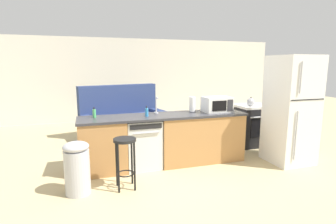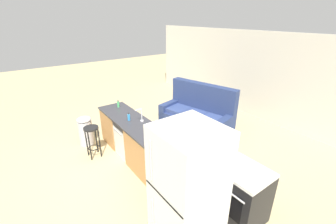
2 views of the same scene
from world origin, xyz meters
name	(u,v)px [view 1 (image 1 of 2)]	position (x,y,z in m)	size (l,w,h in m)	color
ground_plane	(157,165)	(0.00, 0.00, 0.00)	(24.00, 24.00, 0.00)	tan
wall_back	(132,80)	(0.30, 4.20, 1.30)	(10.00, 0.06, 2.60)	silver
kitchen_counter	(169,141)	(0.24, 0.00, 0.42)	(2.94, 0.66, 0.90)	#B77F47
dishwasher	(143,143)	(-0.25, 0.00, 0.42)	(0.58, 0.61, 0.84)	silver
stove_range	(253,125)	(2.35, 0.55, 0.45)	(0.76, 0.68, 0.90)	black
refrigerator	(291,110)	(2.35, -0.55, 0.96)	(0.72, 0.73, 1.92)	white
microwave	(217,104)	(1.16, 0.00, 1.04)	(0.50, 0.37, 0.28)	white
sink_faucet	(156,106)	(0.04, 0.14, 1.03)	(0.07, 0.18, 0.30)	silver
paper_towel_roll	(192,105)	(0.72, 0.13, 1.04)	(0.14, 0.14, 0.28)	#4C4C51
soap_bottle	(147,112)	(-0.18, -0.05, 0.97)	(0.06, 0.06, 0.18)	#338CCC
dish_soap_bottle	(94,113)	(-1.03, 0.10, 0.97)	(0.06, 0.06, 0.18)	#4CB266
kettle	(251,102)	(2.18, 0.42, 0.99)	(0.21, 0.17, 0.19)	#B2B2B7
bar_stool	(125,152)	(-0.66, -0.74, 0.54)	(0.32, 0.32, 0.74)	black
trash_bin	(77,167)	(-1.31, -0.71, 0.38)	(0.35, 0.35, 0.74)	#B7B7BC
couch	(122,121)	(-0.32, 2.14, 0.39)	(2.16, 1.35, 1.27)	navy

